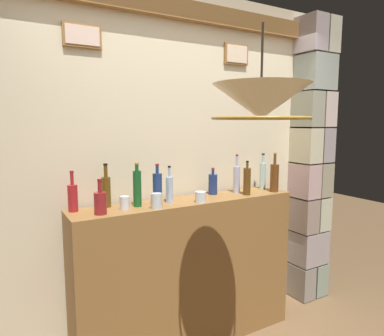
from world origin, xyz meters
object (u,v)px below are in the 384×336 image
Objects in this scene: liquor_bottle_tequila at (237,178)px; liquor_bottle_vodka at (137,188)px; liquor_bottle_vermouth at (73,197)px; liquor_bottle_mezcal at (169,189)px; liquor_bottle_rye at (213,184)px; liquor_bottle_rum at (100,202)px; liquor_bottle_scotch at (247,181)px; glass_tumbler_shot at (157,201)px; pendant_lamp at (261,103)px; liquor_bottle_sherry at (263,175)px; liquor_bottle_brandy at (106,190)px; liquor_bottle_amaro at (157,189)px; liquor_bottle_bourbon at (274,177)px; glass_tumbler_rocks at (125,203)px; glass_tumbler_highball at (201,197)px.

liquor_bottle_tequila is 0.89m from liquor_bottle_vodka.
liquor_bottle_vermouth is 0.66m from liquor_bottle_mezcal.
liquor_bottle_vodka reaches higher than liquor_bottle_rye.
liquor_bottle_scotch is at bearing -0.01° from liquor_bottle_rum.
pendant_lamp is (0.26, -0.73, 0.63)m from glass_tumbler_shot.
liquor_bottle_vermouth reaches higher than glass_tumbler_shot.
liquor_bottle_scotch is (-0.29, -0.14, -0.01)m from liquor_bottle_sherry.
liquor_bottle_brandy reaches higher than liquor_bottle_scotch.
liquor_bottle_mezcal is (0.43, -0.11, -0.01)m from liquor_bottle_brandy.
liquor_bottle_sherry is 1.12m from glass_tumbler_shot.
liquor_bottle_brandy is 1.12× the size of liquor_bottle_mezcal.
liquor_bottle_rum is 0.37m from glass_tumbler_shot.
liquor_bottle_mezcal is at bearing 14.05° from liquor_bottle_amaro.
liquor_bottle_bourbon is 3.70× the size of glass_tumbler_rocks.
liquor_bottle_sherry is 0.31m from liquor_bottle_tequila.
liquor_bottle_vermouth is at bearing 159.19° from glass_tumbler_rocks.
liquor_bottle_rye is 1.16m from pendant_lamp.
glass_tumbler_highball is at bearing 82.52° from pendant_lamp.
liquor_bottle_rye is at bearing -0.84° from liquor_bottle_brandy.
liquor_bottle_sherry is at bearing 5.24° from liquor_bottle_rum.
pendant_lamp reaches higher than liquor_bottle_vermouth.
glass_tumbler_highball is at bearing -2.99° from liquor_bottle_rum.
liquor_bottle_amaro reaches higher than glass_tumbler_highball.
liquor_bottle_vermouth is 1.61m from liquor_bottle_sherry.
pendant_lamp reaches higher than liquor_bottle_scotch.
liquor_bottle_amaro is (0.32, -0.13, 0.00)m from liquor_bottle_brandy.
liquor_bottle_mezcal is 0.92× the size of liquor_bottle_amaro.
glass_tumbler_rocks is 0.18× the size of pendant_lamp.
liquor_bottle_bourbon is 1.10m from glass_tumbler_shot.
liquor_bottle_bourbon reaches higher than liquor_bottle_brandy.
liquor_bottle_vodka is at bearing 165.68° from glass_tumbler_highball.
liquor_bottle_bourbon is at bearing -4.58° from liquor_bottle_mezcal.
liquor_bottle_mezcal reaches higher than liquor_bottle_rye.
liquor_bottle_vodka is at bearing -11.37° from liquor_bottle_vermouth.
liquor_bottle_vodka is at bearing 125.26° from glass_tumbler_shot.
liquor_bottle_sherry is 1.44× the size of liquor_bottle_rye.
liquor_bottle_rum reaches higher than glass_tumbler_shot.
liquor_bottle_vermouth is at bearing 179.85° from liquor_bottle_rye.
liquor_bottle_rum is 1.19m from liquor_bottle_scotch.
liquor_bottle_vermouth is 3.01× the size of glass_tumbler_rocks.
liquor_bottle_brandy is 0.60× the size of pendant_lamp.
liquor_bottle_tequila is 0.82m from glass_tumbler_shot.
liquor_bottle_vermouth is 1.33m from liquor_bottle_scotch.
glass_tumbler_shot is (-0.82, -0.05, -0.06)m from liquor_bottle_scotch.
liquor_bottle_vodka reaches higher than glass_tumbler_highball.
liquor_bottle_bourbon is at bearing -7.53° from liquor_bottle_brandy.
glass_tumbler_rocks is (-1.01, 0.04, -0.07)m from liquor_bottle_scotch.
liquor_bottle_scotch reaches higher than glass_tumbler_shot.
liquor_bottle_rum is 0.45× the size of pendant_lamp.
liquor_bottle_brandy reaches higher than liquor_bottle_rye.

